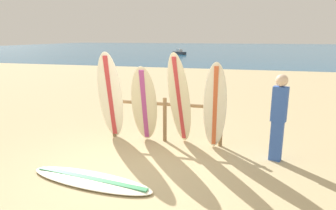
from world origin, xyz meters
name	(u,v)px	position (x,y,z in m)	size (l,w,h in m)	color
ground_plane	(130,174)	(0.00, 0.00, 0.00)	(120.00, 120.00, 0.00)	tan
ocean_water	(236,48)	(0.00, 58.00, 0.00)	(120.00, 80.00, 0.01)	#1E5984
surfboard_rack	(165,113)	(0.16, 1.82, 0.68)	(2.73, 0.09, 1.06)	olive
surfboard_leaning_far_left	(111,97)	(-1.09, 1.57, 1.07)	(0.64, 0.66, 2.14)	white
surfboard_leaning_left	(144,106)	(-0.21, 1.43, 0.94)	(0.74, 1.00, 1.88)	beige
surfboard_leaning_center_left	(180,100)	(0.58, 1.53, 1.08)	(0.56, 0.96, 2.17)	beige
surfboard_leaning_center	(215,107)	(1.36, 1.47, 0.99)	(0.54, 0.68, 1.98)	white
surfboard_lying_on_sand	(90,180)	(-0.56, -0.45, 0.04)	(2.44, 0.89, 0.08)	silver
beachgoer_standing	(279,114)	(2.62, 1.32, 0.96)	(0.32, 0.25, 1.75)	#3359B2
small_boat_offshore	(179,52)	(-6.92, 35.40, 0.26)	(2.17, 2.03, 0.71)	#333842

